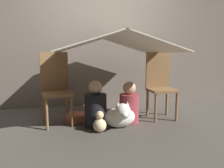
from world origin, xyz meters
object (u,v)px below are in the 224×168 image
object	(u,v)px
chair_left	(56,86)
person_second	(129,105)
chair_right	(160,83)
dog	(120,116)
person_front	(96,107)

from	to	relation	value
chair_left	person_second	distance (m)	1.03
chair_right	dog	xyz separation A→B (m)	(-0.69, -0.37, -0.35)
chair_left	chair_right	world-z (taller)	same
person_front	chair_left	bearing A→B (deg)	155.45
chair_right	person_second	world-z (taller)	chair_right
chair_right	dog	world-z (taller)	chair_right
chair_left	dog	bearing A→B (deg)	-36.48
person_second	dog	distance (m)	0.30
person_second	chair_right	bearing A→B (deg)	16.50
chair_left	chair_right	bearing A→B (deg)	-11.60
chair_left	dog	distance (m)	0.95
person_second	person_front	bearing A→B (deg)	-170.41
chair_left	person_front	world-z (taller)	chair_left
chair_right	person_second	xyz separation A→B (m)	(-0.51, -0.15, -0.27)
chair_left	person_front	distance (m)	0.61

